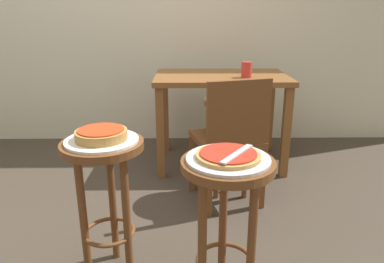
{
  "coord_description": "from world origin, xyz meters",
  "views": [
    {
      "loc": [
        0.54,
        -1.86,
        1.22
      ],
      "look_at": [
        0.56,
        -0.04,
        0.61
      ],
      "focal_mm": 33.75,
      "sensor_mm": 36.0,
      "label": 1
    }
  ],
  "objects": [
    {
      "name": "ground_plane",
      "position": [
        0.0,
        0.0,
        0.0
      ],
      "size": [
        6.0,
        6.0,
        0.0
      ],
      "primitive_type": "plane",
      "color": "#42382D"
    },
    {
      "name": "serving_plate_leftside",
      "position": [
        0.83,
        0.42,
        0.69
      ],
      "size": [
        0.34,
        0.34,
        0.01
      ],
      "primitive_type": "cylinder",
      "color": "silver",
      "rests_on": "stool_leftside"
    },
    {
      "name": "pizza_middle",
      "position": [
        0.17,
        -0.38,
        0.71
      ],
      "size": [
        0.22,
        0.22,
        0.05
      ],
      "color": "#B78442",
      "rests_on": "serving_plate_middle"
    },
    {
      "name": "stool_foreground",
      "position": [
        0.69,
        -0.6,
        0.5
      ],
      "size": [
        0.36,
        0.36,
        0.68
      ],
      "color": "brown",
      "rests_on": "ground_plane"
    },
    {
      "name": "stool_middle",
      "position": [
        0.17,
        -0.38,
        0.5
      ],
      "size": [
        0.36,
        0.36,
        0.68
      ],
      "color": "brown",
      "rests_on": "ground_plane"
    },
    {
      "name": "pizza_server_knife",
      "position": [
        0.72,
        -0.62,
        0.72
      ],
      "size": [
        0.15,
        0.19,
        0.01
      ],
      "primitive_type": "cube",
      "rotation": [
        0.0,
        0.0,
        0.96
      ],
      "color": "silver",
      "rests_on": "pizza_foreground"
    },
    {
      "name": "wooden_chair",
      "position": [
        0.81,
        0.29,
        0.47
      ],
      "size": [
        0.5,
        0.5,
        0.85
      ],
      "color": "brown",
      "rests_on": "ground_plane"
    },
    {
      "name": "pizza_foreground",
      "position": [
        0.69,
        -0.6,
        0.7
      ],
      "size": [
        0.25,
        0.25,
        0.02
      ],
      "color": "tan",
      "rests_on": "serving_plate_foreground"
    },
    {
      "name": "serving_plate_middle",
      "position": [
        0.17,
        -0.38,
        0.69
      ],
      "size": [
        0.32,
        0.32,
        0.01
      ],
      "primitive_type": "cylinder",
      "color": "white",
      "rests_on": "stool_middle"
    },
    {
      "name": "stool_leftside",
      "position": [
        0.83,
        0.42,
        0.5
      ],
      "size": [
        0.36,
        0.36,
        0.68
      ],
      "color": "brown",
      "rests_on": "ground_plane"
    },
    {
      "name": "dining_table",
      "position": [
        0.81,
        0.99,
        0.63
      ],
      "size": [
        1.05,
        0.67,
        0.75
      ],
      "color": "brown",
      "rests_on": "ground_plane"
    },
    {
      "name": "cup_near_edge",
      "position": [
        0.99,
        0.86,
        0.81
      ],
      "size": [
        0.08,
        0.08,
        0.12
      ],
      "primitive_type": "cylinder",
      "color": "red",
      "rests_on": "dining_table"
    },
    {
      "name": "serving_plate_foreground",
      "position": [
        0.69,
        -0.6,
        0.69
      ],
      "size": [
        0.32,
        0.32,
        0.01
      ],
      "primitive_type": "cylinder",
      "color": "silver",
      "rests_on": "stool_foreground"
    },
    {
      "name": "pizza_leftside",
      "position": [
        0.83,
        0.42,
        0.7
      ],
      "size": [
        0.26,
        0.26,
        0.02
      ],
      "color": "#B78442",
      "rests_on": "serving_plate_leftside"
    }
  ]
}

